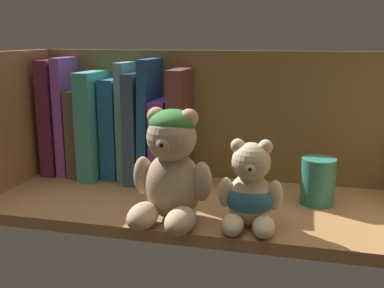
% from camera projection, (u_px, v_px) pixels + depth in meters
% --- Properties ---
extents(shelf_board, '(0.74, 0.29, 0.02)m').
position_uv_depth(shelf_board, '(201.00, 206.00, 0.82)').
color(shelf_board, '#9E7042').
rests_on(shelf_board, ground).
extents(shelf_back_panel, '(0.76, 0.01, 0.28)m').
position_uv_depth(shelf_back_panel, '(218.00, 120.00, 0.93)').
color(shelf_back_panel, brown).
rests_on(shelf_back_panel, ground).
extents(shelf_side_panel_left, '(0.02, 0.31, 0.28)m').
position_uv_depth(shelf_side_panel_left, '(10.00, 125.00, 0.88)').
color(shelf_side_panel_left, '#9E7042').
rests_on(shelf_side_panel_left, ground).
extents(book_0, '(0.03, 0.11, 0.24)m').
position_uv_depth(book_0, '(57.00, 116.00, 0.97)').
color(book_0, '#602340').
rests_on(book_0, shelf_board).
extents(book_1, '(0.02, 0.10, 0.24)m').
position_uv_depth(book_1, '(70.00, 116.00, 0.97)').
color(book_1, '#9651B7').
rests_on(book_1, shelf_board).
extents(book_2, '(0.03, 0.11, 0.18)m').
position_uv_depth(book_2, '(83.00, 132.00, 0.97)').
color(book_2, brown).
rests_on(book_2, shelf_board).
extents(book_3, '(0.03, 0.15, 0.22)m').
position_uv_depth(book_3, '(98.00, 124.00, 0.95)').
color(book_3, teal).
rests_on(book_3, shelf_board).
extents(book_4, '(0.03, 0.09, 0.20)m').
position_uv_depth(book_4, '(115.00, 128.00, 0.95)').
color(book_4, '#205D95').
rests_on(book_4, shelf_board).
extents(book_5, '(0.02, 0.10, 0.24)m').
position_uv_depth(book_5, '(129.00, 121.00, 0.94)').
color(book_5, '#70AEA6').
rests_on(book_5, shelf_board).
extents(book_6, '(0.02, 0.14, 0.22)m').
position_uv_depth(book_6, '(141.00, 126.00, 0.93)').
color(book_6, '#2F475D').
rests_on(book_6, shelf_board).
extents(book_7, '(0.03, 0.14, 0.24)m').
position_uv_depth(book_7, '(152.00, 120.00, 0.92)').
color(book_7, navy).
rests_on(book_7, shelf_board).
extents(book_8, '(0.03, 0.15, 0.17)m').
position_uv_depth(book_8, '(167.00, 139.00, 0.92)').
color(book_8, '#683082').
rests_on(book_8, shelf_board).
extents(book_9, '(0.03, 0.14, 0.23)m').
position_uv_depth(book_9, '(183.00, 126.00, 0.91)').
color(book_9, brown).
rests_on(book_9, shelf_board).
extents(teddy_bear_larger, '(0.13, 0.13, 0.18)m').
position_uv_depth(teddy_bear_larger, '(171.00, 169.00, 0.71)').
color(teddy_bear_larger, tan).
rests_on(teddy_bear_larger, shelf_board).
extents(teddy_bear_smaller, '(0.10, 0.10, 0.14)m').
position_uv_depth(teddy_bear_smaller, '(250.00, 193.00, 0.70)').
color(teddy_bear_smaller, beige).
rests_on(teddy_bear_smaller, shelf_board).
extents(pillar_candle, '(0.06, 0.06, 0.08)m').
position_uv_depth(pillar_candle, '(318.00, 181.00, 0.79)').
color(pillar_candle, '#2D7A66').
rests_on(pillar_candle, shelf_board).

